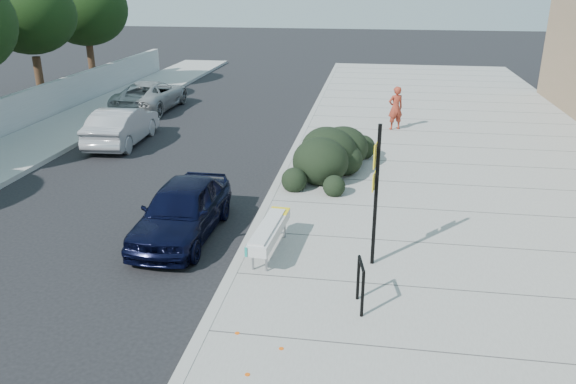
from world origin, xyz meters
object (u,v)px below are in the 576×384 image
(sign_post, at_px, (376,188))
(pedestrian, at_px, (396,108))
(bike_rack, at_px, (361,281))
(wagon_silver, at_px, (122,126))
(suv_silver, at_px, (151,95))
(bench, at_px, (269,231))
(sedan_navy, at_px, (182,210))

(sign_post, bearing_deg, pedestrian, 95.41)
(bike_rack, relative_size, pedestrian, 0.54)
(wagon_silver, xyz_separation_m, suv_silver, (-1.12, 5.62, -0.01))
(bench, distance_m, suv_silver, 15.92)
(sign_post, relative_size, suv_silver, 0.62)
(sedan_navy, relative_size, pedestrian, 2.32)
(sign_post, height_order, sedan_navy, sign_post)
(bike_rack, relative_size, wagon_silver, 0.22)
(bike_rack, xyz_separation_m, wagon_silver, (-8.97, 9.97, -0.02))
(sign_post, bearing_deg, suv_silver, 135.61)
(sedan_navy, bearing_deg, bench, -19.22)
(sedan_navy, height_order, wagon_silver, wagon_silver)
(sign_post, bearing_deg, wagon_silver, 147.08)
(bench, height_order, sedan_navy, sedan_navy)
(suv_silver, bearing_deg, sign_post, 127.83)
(suv_silver, distance_m, pedestrian, 11.29)
(wagon_silver, bearing_deg, bike_rack, 129.21)
(bike_rack, bearing_deg, suv_silver, 113.24)
(bike_rack, bearing_deg, wagon_silver, 122.31)
(pedestrian, bearing_deg, sign_post, 61.46)
(suv_silver, bearing_deg, sedan_navy, 115.74)
(wagon_silver, relative_size, suv_silver, 0.86)
(bike_rack, height_order, suv_silver, suv_silver)
(bike_rack, distance_m, wagon_silver, 13.41)
(wagon_silver, xyz_separation_m, pedestrian, (9.88, 3.09, 0.31))
(bike_rack, xyz_separation_m, suv_silver, (-10.10, 15.59, -0.03))
(bike_rack, height_order, pedestrian, pedestrian)
(bike_rack, relative_size, sign_post, 0.31)
(bench, xyz_separation_m, sign_post, (2.19, -0.15, 1.16))
(bench, bearing_deg, wagon_silver, 134.91)
(pedestrian, bearing_deg, wagon_silver, -7.53)
(bench, distance_m, wagon_silver, 10.68)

